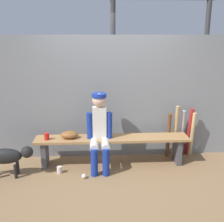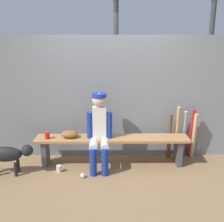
% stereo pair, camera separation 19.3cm
% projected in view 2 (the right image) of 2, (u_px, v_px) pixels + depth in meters
% --- Properties ---
extents(ground_plane, '(30.00, 30.00, 0.00)m').
position_uv_depth(ground_plane, '(112.00, 164.00, 4.69)').
color(ground_plane, olive).
extents(chainlink_fence, '(4.30, 0.03, 2.11)m').
position_uv_depth(chainlink_fence, '(112.00, 98.00, 4.76)').
color(chainlink_fence, gray).
rests_on(chainlink_fence, ground_plane).
extents(dugout_bench, '(2.52, 0.36, 0.48)m').
position_uv_depth(dugout_bench, '(112.00, 143.00, 4.59)').
color(dugout_bench, '#AD7F4C').
rests_on(dugout_bench, ground_plane).
extents(player_seated, '(0.41, 0.55, 1.22)m').
position_uv_depth(player_seated, '(99.00, 129.00, 4.40)').
color(player_seated, silver).
rests_on(player_seated, ground_plane).
extents(baseball_glove, '(0.28, 0.20, 0.12)m').
position_uv_depth(baseball_glove, '(70.00, 134.00, 4.53)').
color(baseball_glove, brown).
rests_on(baseball_glove, dugout_bench).
extents(bat_wood_dark, '(0.08, 0.15, 0.82)m').
position_uv_depth(bat_wood_dark, '(169.00, 137.00, 4.79)').
color(bat_wood_dark, brown).
rests_on(bat_wood_dark, ground_plane).
extents(bat_wood_tan, '(0.06, 0.17, 0.95)m').
position_uv_depth(bat_wood_tan, '(177.00, 133.00, 4.79)').
color(bat_wood_tan, tan).
rests_on(bat_wood_tan, ground_plane).
extents(bat_aluminum_silver, '(0.08, 0.17, 0.85)m').
position_uv_depth(bat_aluminum_silver, '(183.00, 134.00, 4.85)').
color(bat_aluminum_silver, '#B7B7BC').
rests_on(bat_aluminum_silver, ground_plane).
extents(bat_aluminum_red, '(0.09, 0.19, 0.89)m').
position_uv_depth(bat_aluminum_red, '(191.00, 133.00, 4.84)').
color(bat_aluminum_red, '#B22323').
rests_on(bat_aluminum_red, ground_plane).
extents(bat_wood_natural, '(0.07, 0.16, 0.83)m').
position_uv_depth(bat_wood_natural, '(194.00, 136.00, 4.80)').
color(bat_wood_natural, tan).
rests_on(bat_wood_natural, ground_plane).
extents(baseball, '(0.07, 0.07, 0.07)m').
position_uv_depth(baseball, '(83.00, 176.00, 4.23)').
color(baseball, white).
rests_on(baseball, ground_plane).
extents(cup_on_ground, '(0.08, 0.08, 0.11)m').
position_uv_depth(cup_on_ground, '(59.00, 169.00, 4.41)').
color(cup_on_ground, silver).
rests_on(cup_on_ground, ground_plane).
extents(cup_on_bench, '(0.08, 0.08, 0.11)m').
position_uv_depth(cup_on_bench, '(47.00, 135.00, 4.49)').
color(cup_on_bench, red).
rests_on(cup_on_bench, dugout_bench).
extents(scoreboard, '(2.36, 0.27, 3.73)m').
position_uv_depth(scoreboard, '(169.00, 5.00, 5.20)').
color(scoreboard, '#3F3F42').
rests_on(scoreboard, ground_plane).
extents(dog, '(0.84, 0.20, 0.49)m').
position_uv_depth(dog, '(9.00, 154.00, 4.26)').
color(dog, black).
rests_on(dog, ground_plane).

